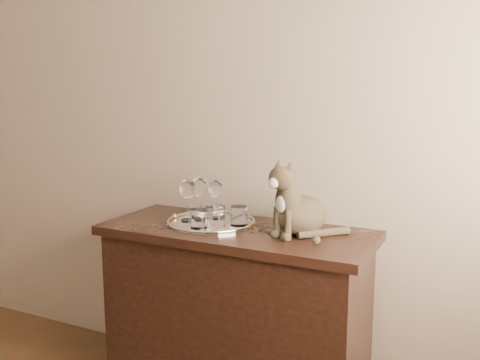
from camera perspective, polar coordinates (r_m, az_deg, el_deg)
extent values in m
cube|color=tan|center=(2.85, -8.53, 7.53)|extent=(4.00, 0.10, 2.70)
cylinder|color=white|center=(2.43, -3.09, -4.62)|extent=(0.40, 0.40, 0.01)
cylinder|color=silver|center=(2.33, -2.63, -3.97)|extent=(0.08, 0.08, 0.10)
cylinder|color=white|center=(2.33, -4.42, -4.13)|extent=(0.07, 0.07, 0.08)
cylinder|color=white|center=(2.36, -0.11, -3.85)|extent=(0.08, 0.08, 0.09)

